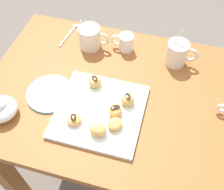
% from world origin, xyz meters
% --- Properties ---
extents(ground_plane, '(8.00, 8.00, 0.00)m').
position_xyz_m(ground_plane, '(0.00, 0.00, 0.00)').
color(ground_plane, '#665B51').
extents(dining_table, '(1.02, 0.70, 0.73)m').
position_xyz_m(dining_table, '(0.00, 0.00, 0.58)').
color(dining_table, '#935628').
rests_on(dining_table, ground_plane).
extents(pastry_plate_square, '(0.30, 0.30, 0.02)m').
position_xyz_m(pastry_plate_square, '(-0.04, -0.10, 0.74)').
color(pastry_plate_square, white).
rests_on(pastry_plate_square, dining_table).
extents(coffee_mug_cream_left, '(0.13, 0.09, 0.14)m').
position_xyz_m(coffee_mug_cream_left, '(-0.18, 0.21, 0.78)').
color(coffee_mug_cream_left, silver).
rests_on(coffee_mug_cream_left, dining_table).
extents(coffee_mug_cream_right, '(0.13, 0.08, 0.15)m').
position_xyz_m(coffee_mug_cream_right, '(0.18, 0.21, 0.78)').
color(coffee_mug_cream_right, silver).
rests_on(coffee_mug_cream_right, dining_table).
extents(cream_pitcher_white, '(0.10, 0.06, 0.07)m').
position_xyz_m(cream_pitcher_white, '(-0.03, 0.24, 0.77)').
color(cream_pitcher_white, white).
rests_on(cream_pitcher_white, dining_table).
extents(ice_cream_bowl, '(0.11, 0.11, 0.08)m').
position_xyz_m(ice_cream_bowl, '(-0.36, -0.20, 0.76)').
color(ice_cream_bowl, white).
rests_on(ice_cream_bowl, dining_table).
extents(saucer_sky_left, '(0.17, 0.17, 0.01)m').
position_xyz_m(saucer_sky_left, '(-0.24, -0.07, 0.73)').
color(saucer_sky_left, '#66A8DB').
rests_on(saucer_sky_left, dining_table).
extents(loose_spoon_near_saucer, '(0.04, 0.16, 0.01)m').
position_xyz_m(loose_spoon_near_saucer, '(-0.29, 0.27, 0.73)').
color(loose_spoon_near_saucer, silver).
rests_on(loose_spoon_near_saucer, dining_table).
extents(beignet_0, '(0.07, 0.07, 0.03)m').
position_xyz_m(beignet_0, '(0.03, -0.15, 0.76)').
color(beignet_0, '#DBA351').
rests_on(beignet_0, pastry_plate_square).
extents(beignet_1, '(0.06, 0.06, 0.04)m').
position_xyz_m(beignet_1, '(0.01, -0.10, 0.76)').
color(beignet_1, '#DBA351').
rests_on(beignet_1, pastry_plate_square).
extents(chocolate_drizzle_1, '(0.04, 0.03, 0.00)m').
position_xyz_m(chocolate_drizzle_1, '(0.01, -0.10, 0.78)').
color(chocolate_drizzle_1, '#381E11').
rests_on(chocolate_drizzle_1, beignet_1).
extents(beignet_2, '(0.07, 0.06, 0.03)m').
position_xyz_m(beignet_2, '(-0.11, -0.17, 0.76)').
color(beignet_2, '#DBA351').
rests_on(beignet_2, pastry_plate_square).
extents(chocolate_drizzle_2, '(0.03, 0.04, 0.00)m').
position_xyz_m(chocolate_drizzle_2, '(-0.11, -0.17, 0.78)').
color(chocolate_drizzle_2, '#381E11').
rests_on(chocolate_drizzle_2, beignet_2).
extents(beignet_3, '(0.05, 0.05, 0.04)m').
position_xyz_m(beignet_3, '(0.05, -0.05, 0.76)').
color(beignet_3, '#DBA351').
rests_on(beignet_3, pastry_plate_square).
extents(chocolate_drizzle_3, '(0.03, 0.04, 0.00)m').
position_xyz_m(chocolate_drizzle_3, '(0.05, -0.05, 0.79)').
color(chocolate_drizzle_3, '#381E11').
rests_on(chocolate_drizzle_3, beignet_3).
extents(beignet_4, '(0.06, 0.05, 0.04)m').
position_xyz_m(beignet_4, '(-0.02, -0.19, 0.76)').
color(beignet_4, '#DBA351').
rests_on(beignet_4, pastry_plate_square).
extents(beignet_5, '(0.07, 0.07, 0.04)m').
position_xyz_m(beignet_5, '(-0.09, -0.00, 0.76)').
color(beignet_5, '#DBA351').
rests_on(beignet_5, pastry_plate_square).
extents(chocolate_drizzle_5, '(0.03, 0.04, 0.00)m').
position_xyz_m(chocolate_drizzle_5, '(-0.09, -0.00, 0.78)').
color(chocolate_drizzle_5, '#381E11').
rests_on(chocolate_drizzle_5, beignet_5).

